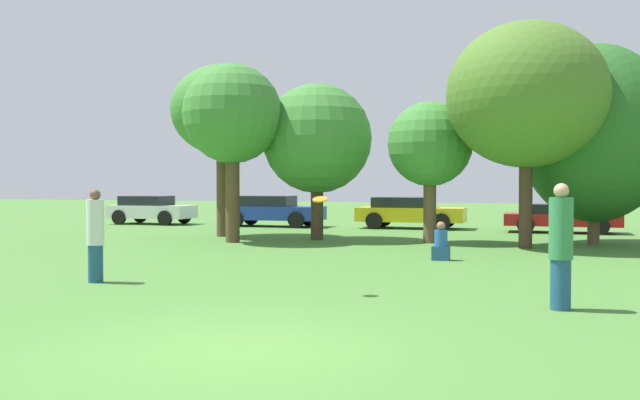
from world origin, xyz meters
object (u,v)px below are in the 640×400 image
(frisbee, at_px, (320,199))
(parked_car_red, at_px, (559,217))
(person_catcher, at_px, (561,246))
(tree_5, at_px, (594,134))
(tree_1, at_px, (232,115))
(parked_car_white, at_px, (151,209))
(parked_car_yellow, at_px, (409,212))
(parked_car_blue, at_px, (271,210))
(person_thrower, at_px, (95,235))
(tree_2, at_px, (317,139))
(tree_4, at_px, (526,95))
(bystander_sitting, at_px, (441,244))
(tree_0, at_px, (223,111))
(tree_3, at_px, (430,145))

(frisbee, distance_m, parked_car_red, 17.46)
(person_catcher, relative_size, tree_5, 0.31)
(frisbee, height_order, tree_5, tree_5)
(tree_1, height_order, tree_5, tree_5)
(parked_car_white, height_order, parked_car_yellow, parked_car_yellow)
(tree_1, bearing_deg, frisbee, -58.65)
(parked_car_blue, bearing_deg, tree_1, -77.23)
(frisbee, height_order, tree_1, tree_1)
(person_thrower, xyz_separation_m, tree_1, (-1.09, 9.08, 3.18))
(parked_car_red, bearing_deg, frisbee, -104.51)
(tree_2, relative_size, tree_4, 0.79)
(person_thrower, height_order, parked_car_white, person_thrower)
(bystander_sitting, height_order, parked_car_white, parked_car_white)
(parked_car_white, bearing_deg, tree_5, -15.51)
(person_catcher, bearing_deg, parked_car_yellow, -70.33)
(person_catcher, relative_size, tree_1, 0.33)
(frisbee, xyz_separation_m, parked_car_blue, (-7.31, 17.27, -0.92))
(parked_car_yellow, bearing_deg, tree_1, -116.56)
(tree_0, bearing_deg, person_catcher, -47.54)
(person_thrower, height_order, tree_1, tree_1)
(person_catcher, distance_m, parked_car_blue, 20.89)
(frisbee, relative_size, tree_3, 0.06)
(person_thrower, height_order, tree_5, tree_5)
(person_catcher, bearing_deg, bystander_sitting, -64.56)
(person_catcher, distance_m, tree_5, 12.51)
(tree_5, relative_size, parked_car_yellow, 1.39)
(bystander_sitting, relative_size, tree_1, 0.17)
(frisbee, distance_m, tree_4, 10.82)
(tree_4, height_order, parked_car_blue, tree_4)
(parked_car_yellow, relative_size, parked_car_red, 1.05)
(tree_3, bearing_deg, tree_5, 11.13)
(tree_3, bearing_deg, tree_4, -18.02)
(person_catcher, height_order, parked_car_yellow, person_catcher)
(person_thrower, relative_size, tree_1, 0.31)
(tree_4, bearing_deg, tree_2, 170.14)
(tree_2, bearing_deg, tree_1, -142.57)
(tree_3, bearing_deg, parked_car_white, 154.55)
(person_catcher, xyz_separation_m, tree_2, (-7.22, 11.40, 2.42))
(tree_5, xyz_separation_m, parked_car_yellow, (-6.71, 5.86, -2.75))
(person_catcher, height_order, tree_3, tree_3)
(person_thrower, distance_m, tree_5, 15.54)
(person_thrower, distance_m, tree_3, 11.97)
(frisbee, relative_size, tree_2, 0.05)
(person_catcher, relative_size, parked_car_white, 0.50)
(person_catcher, xyz_separation_m, parked_car_blue, (-11.20, 17.63, -0.25))
(tree_0, height_order, tree_1, tree_0)
(person_thrower, bearing_deg, frisbee, 1.41)
(frisbee, distance_m, bystander_sitting, 6.20)
(tree_3, bearing_deg, parked_car_blue, 140.35)
(tree_5, bearing_deg, person_catcher, -97.29)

